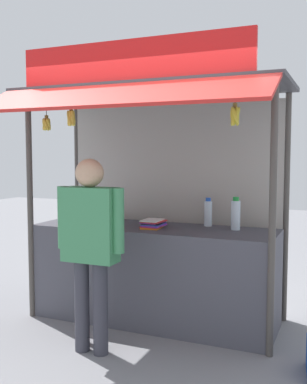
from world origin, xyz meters
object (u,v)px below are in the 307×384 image
at_px(magazine_stack_back_right, 153,224).
at_px(water_bottle_mid_right, 236,214).
at_px(water_bottle_front_right, 77,210).
at_px(water_bottle_center, 113,212).
at_px(banana_bunch_inner_left, 71,118).
at_px(water_bottle_right, 89,209).
at_px(banana_bunch_rightmost, 235,116).
at_px(magazine_stack_mid_left, 99,223).
at_px(water_bottle_far_right, 208,213).
at_px(banana_bunch_inner_right, 47,124).
at_px(vendor_person, 90,237).

bearing_deg(magazine_stack_back_right, water_bottle_mid_right, 14.65).
bearing_deg(water_bottle_front_right, water_bottle_center, -5.09).
distance_m(magazine_stack_back_right, banana_bunch_inner_left, 1.28).
xyz_separation_m(water_bottle_right, banana_bunch_rightmost, (1.81, -0.73, 0.93)).
bearing_deg(magazine_stack_mid_left, water_bottle_right, 131.15).
bearing_deg(water_bottle_center, water_bottle_front_right, 174.91).
height_order(water_bottle_center, magazine_stack_back_right, water_bottle_center).
bearing_deg(banana_bunch_inner_left, banana_bunch_rightmost, 0.01).
height_order(water_bottle_right, banana_bunch_inner_left, banana_bunch_inner_left).
height_order(water_bottle_mid_right, magazine_stack_mid_left, water_bottle_mid_right).
distance_m(water_bottle_far_right, magazine_stack_back_right, 0.57).
height_order(water_bottle_center, magazine_stack_mid_left, water_bottle_center).
bearing_deg(water_bottle_front_right, banana_bunch_rightmost, -17.21).
xyz_separation_m(water_bottle_front_right, water_bottle_right, (0.07, 0.14, 0.00)).
distance_m(water_bottle_right, water_bottle_mid_right, 1.69).
bearing_deg(water_bottle_far_right, magazine_stack_back_right, -145.32).
height_order(water_bottle_center, banana_bunch_rightmost, banana_bunch_rightmost).
distance_m(water_bottle_right, banana_bunch_rightmost, 2.16).
distance_m(water_bottle_far_right, banana_bunch_inner_right, 1.81).
bearing_deg(banana_bunch_inner_left, water_bottle_front_right, 119.65).
bearing_deg(banana_bunch_inner_right, banana_bunch_inner_left, 0.11).
bearing_deg(banana_bunch_inner_left, banana_bunch_inner_right, -179.89).
bearing_deg(magazine_stack_mid_left, banana_bunch_rightmost, -11.78).
relative_size(banana_bunch_rightmost, banana_bunch_inner_left, 1.14).
relative_size(water_bottle_far_right, banana_bunch_rightmost, 1.03).
bearing_deg(water_bottle_far_right, water_bottle_center, -168.24).
height_order(water_bottle_mid_right, banana_bunch_inner_right, banana_bunch_inner_right).
bearing_deg(water_bottle_right, water_bottle_far_right, 0.58).
bearing_deg(magazine_stack_mid_left, water_bottle_center, 82.29).
xyz_separation_m(water_bottle_mid_right, banana_bunch_rightmost, (0.12, -0.62, 0.88)).
distance_m(water_bottle_front_right, water_bottle_mid_right, 1.76).
distance_m(water_bottle_mid_right, banana_bunch_inner_right, 2.01).
bearing_deg(magazine_stack_back_right, vendor_person, -104.07).
xyz_separation_m(water_bottle_front_right, banana_bunch_inner_left, (0.33, -0.58, 0.95)).
relative_size(magazine_stack_mid_left, magazine_stack_back_right, 1.01).
distance_m(water_bottle_far_right, banana_bunch_inner_left, 1.63).
distance_m(water_bottle_right, magazine_stack_mid_left, 0.57).
distance_m(water_bottle_mid_right, banana_bunch_inner_left, 1.80).
distance_m(water_bottle_center, magazine_stack_mid_left, 0.26).
xyz_separation_m(water_bottle_mid_right, vendor_person, (-0.98, -1.04, -0.11)).
relative_size(banana_bunch_inner_right, vendor_person, 0.17).
height_order(water_bottle_far_right, banana_bunch_rightmost, banana_bunch_rightmost).
xyz_separation_m(magazine_stack_mid_left, banana_bunch_inner_right, (-0.40, -0.30, 0.98)).
relative_size(water_bottle_center, vendor_person, 0.15).
relative_size(water_bottle_mid_right, magazine_stack_mid_left, 1.15).
xyz_separation_m(magazine_stack_mid_left, banana_bunch_inner_left, (-0.12, -0.30, 1.03)).
distance_m(water_bottle_mid_right, water_bottle_far_right, 0.33).
bearing_deg(water_bottle_mid_right, water_bottle_right, 176.41).
bearing_deg(magazine_stack_back_right, magazine_stack_mid_left, -167.25).
distance_m(magazine_stack_mid_left, banana_bunch_inner_right, 1.10).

